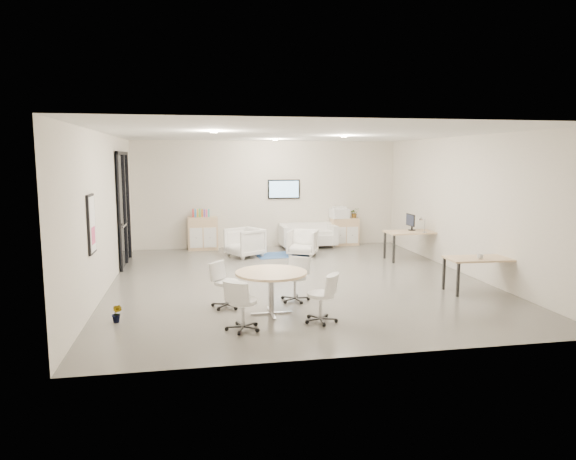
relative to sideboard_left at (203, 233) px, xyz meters
The scene contains 21 objects.
room_shell 4.81m from the sideboard_left, 65.17° to the right, with size 9.60×10.60×4.80m.
glass_door 2.83m from the sideboard_left, 138.77° to the right, with size 0.09×1.90×2.85m.
artwork 6.27m from the sideboard_left, 108.93° to the right, with size 0.05×0.54×1.04m.
wall_tv 2.78m from the sideboard_left, ahead, with size 0.98×0.06×0.58m.
ceiling_spots 4.70m from the sideboard_left, 62.66° to the right, with size 3.14×4.14×0.03m.
sideboard_left is the anchor object (origin of this frame).
sideboard_right 4.35m from the sideboard_left, ahead, with size 0.85×0.41×0.85m.
books 0.60m from the sideboard_left, behind, with size 0.50×0.14×0.22m.
printer 4.20m from the sideboard_left, ahead, with size 0.58×0.51×0.37m.
loveseat 3.14m from the sideboard_left, ahead, with size 1.69×0.90×0.62m.
blue_rug 2.53m from the sideboard_left, 30.77° to the right, with size 1.42×0.94×0.01m, color navy.
armchair_left 1.72m from the sideboard_left, 49.94° to the right, with size 0.84×0.79×0.87m, color silver.
armchair_right 3.06m from the sideboard_left, 27.81° to the right, with size 0.76×0.72×0.79m, color silver.
desk_rear 6.06m from the sideboard_left, 25.15° to the right, with size 1.51×0.81×0.77m.
desk_front 8.00m from the sideboard_left, 47.49° to the right, with size 1.38×0.74×0.70m.
monitor 5.98m from the sideboard_left, 24.01° to the right, with size 0.20×0.50×0.44m.
round_table 6.71m from the sideboard_left, 81.11° to the right, with size 1.24×1.24×0.75m.
meeting_chairs 6.71m from the sideboard_left, 81.11° to the right, with size 2.29×2.29×0.82m.
plant_cabinet 4.69m from the sideboard_left, ahead, with size 0.27×0.30×0.23m, color #3F7F3F.
plant_floor 6.83m from the sideboard_left, 103.00° to the right, with size 0.17×0.31×0.14m, color #3F7F3F.
cup 8.05m from the sideboard_left, 48.49° to the right, with size 0.12×0.09×0.12m, color white.
Camera 1 is at (-2.21, -10.92, 2.69)m, focal length 32.00 mm.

